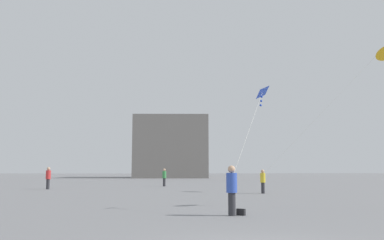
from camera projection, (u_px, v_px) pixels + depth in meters
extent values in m
cylinder|color=#2D2D33|center=(232.00, 204.00, 14.75)|extent=(0.27, 0.27, 0.83)
cylinder|color=#3351B7|center=(232.00, 183.00, 14.84)|extent=(0.40, 0.40, 0.72)
sphere|color=tan|center=(231.00, 169.00, 14.90)|extent=(0.27, 0.27, 0.27)
cylinder|color=#2D2D33|center=(263.00, 188.00, 28.10)|extent=(0.25, 0.25, 0.76)
cylinder|color=yellow|center=(263.00, 178.00, 28.18)|extent=(0.36, 0.36, 0.66)
sphere|color=tan|center=(263.00, 171.00, 28.24)|extent=(0.25, 0.25, 0.25)
cylinder|color=#2D2D33|center=(48.00, 184.00, 33.93)|extent=(0.28, 0.28, 0.85)
cylinder|color=red|center=(48.00, 175.00, 34.03)|extent=(0.40, 0.40, 0.74)
sphere|color=tan|center=(49.00, 169.00, 34.09)|extent=(0.28, 0.28, 0.28)
cylinder|color=#2D2D33|center=(164.00, 182.00, 39.53)|extent=(0.26, 0.26, 0.79)
cylinder|color=#388C47|center=(164.00, 175.00, 39.62)|extent=(0.38, 0.38, 0.69)
sphere|color=tan|center=(164.00, 170.00, 39.67)|extent=(0.26, 0.26, 0.26)
cylinder|color=silver|center=(330.00, 104.00, 29.25)|extent=(10.25, 0.25, 10.22)
pyramid|color=blue|center=(262.00, 92.00, 17.66)|extent=(0.80, 1.02, 0.44)
sphere|color=blue|center=(262.00, 97.00, 17.50)|extent=(0.10, 0.10, 0.10)
sphere|color=blue|center=(261.00, 101.00, 17.34)|extent=(0.10, 0.10, 0.10)
sphere|color=blue|center=(261.00, 105.00, 17.19)|extent=(0.10, 0.10, 0.10)
cylinder|color=silver|center=(248.00, 132.00, 16.25)|extent=(1.79, 2.28, 3.75)
cube|color=gray|center=(172.00, 148.00, 80.66)|extent=(14.78, 14.10, 11.90)
cube|color=black|center=(241.00, 212.00, 14.83)|extent=(0.34, 0.31, 0.24)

